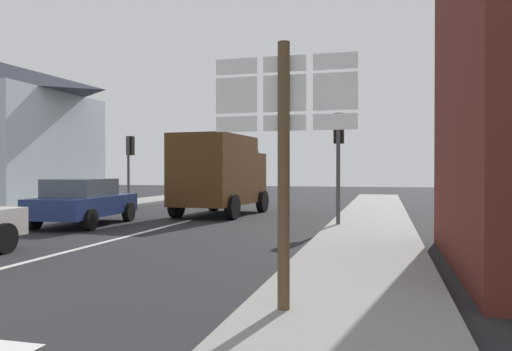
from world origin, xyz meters
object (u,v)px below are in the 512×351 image
traffic_light_near_right (339,143)px  traffic_light_far_left (130,155)px  delivery_truck (220,173)px  route_sign_post (284,147)px  sedan_far (84,201)px

traffic_light_near_right → traffic_light_far_left: traffic_light_near_right is taller
delivery_truck → traffic_light_far_left: traffic_light_far_left is taller
route_sign_post → sedan_far: bearing=134.6°
delivery_truck → traffic_light_near_right: (4.83, -3.21, 0.90)m
traffic_light_near_right → delivery_truck: bearing=146.4°
delivery_truck → sedan_far: bearing=-124.3°
delivery_truck → traffic_light_near_right: 5.87m
sedan_far → route_sign_post: 11.59m
route_sign_post → traffic_light_near_right: 9.45m
sedan_far → traffic_light_near_right: traffic_light_near_right is taller
sedan_far → delivery_truck: (3.03, 4.44, 0.89)m
route_sign_post → traffic_light_near_right: traffic_light_near_right is taller
route_sign_post → traffic_light_near_right: (-0.22, 9.43, 0.55)m
sedan_far → route_sign_post: bearing=-45.4°
sedan_far → delivery_truck: bearing=55.7°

